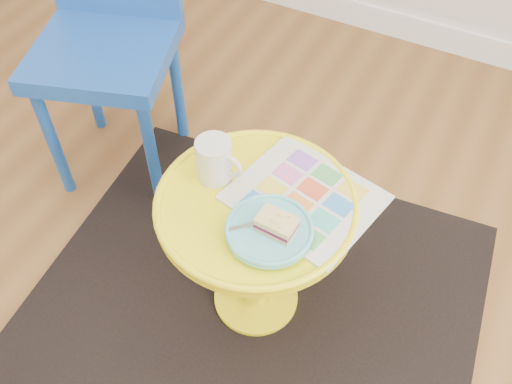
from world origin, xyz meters
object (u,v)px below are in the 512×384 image
at_px(chair, 107,22).
at_px(plate, 269,231).
at_px(mug, 215,159).
at_px(newspaper, 305,197).
at_px(side_table, 256,235).

height_order(chair, plate, chair).
bearing_deg(mug, newspaper, 14.36).
distance_m(chair, mug, 0.68).
bearing_deg(plate, chair, 150.24).
bearing_deg(chair, newspaper, -38.78).
relative_size(chair, mug, 7.41).
bearing_deg(chair, plate, -47.85).
xyz_separation_m(newspaper, plate, (-0.03, -0.14, 0.02)).
xyz_separation_m(side_table, mug, (-0.13, 0.03, 0.19)).
distance_m(side_table, mug, 0.24).
bearing_deg(side_table, mug, 166.75).
height_order(newspaper, plate, plate).
distance_m(mug, plate, 0.23).
height_order(side_table, chair, chair).
bearing_deg(plate, mug, 152.67).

